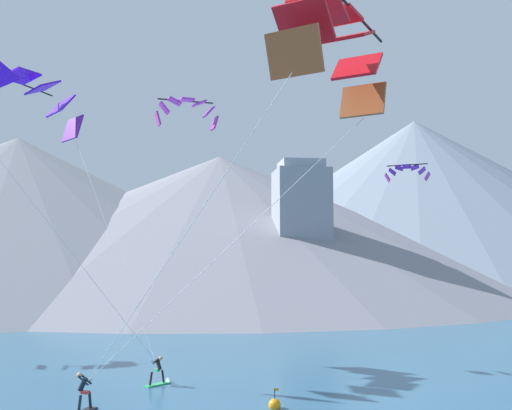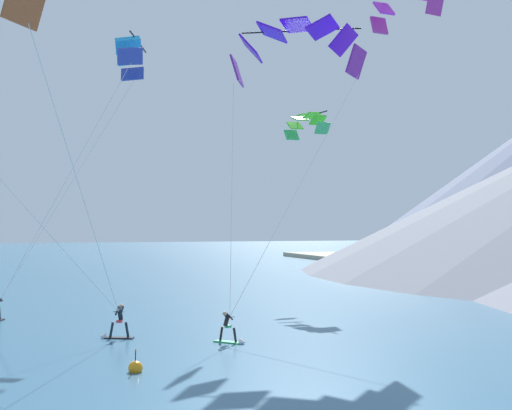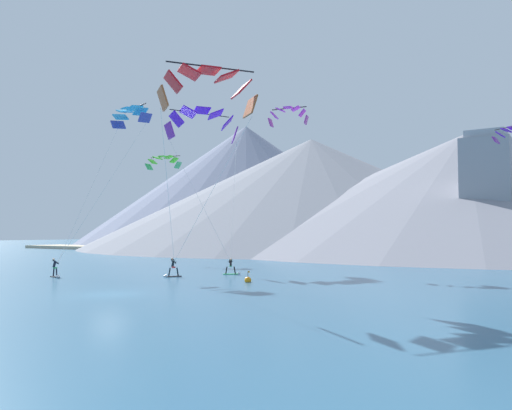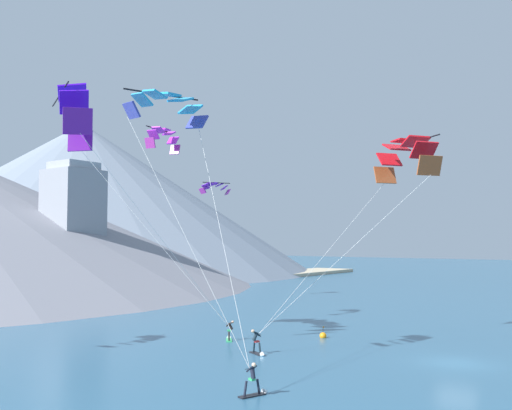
% 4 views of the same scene
% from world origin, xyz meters
% --- Properties ---
extents(ground_plane, '(400.00, 400.00, 0.00)m').
position_xyz_m(ground_plane, '(0.00, 0.00, 0.00)').
color(ground_plane, '#2D5B7A').
extents(kitesurfer_near_lead, '(1.78, 0.91, 1.77)m').
position_xyz_m(kitesurfer_near_lead, '(-13.58, 5.77, 0.53)').
color(kitesurfer_near_lead, black).
rests_on(kitesurfer_near_lead, ground).
extents(kitesurfer_near_trail, '(1.08, 1.75, 1.78)m').
position_xyz_m(kitesurfer_near_trail, '(-5.21, 11.72, 0.55)').
color(kitesurfer_near_trail, black).
rests_on(kitesurfer_near_trail, ground).
extents(kitesurfer_mid_center, '(1.59, 1.42, 1.62)m').
position_xyz_m(kitesurfer_mid_center, '(-1.97, 16.83, 0.44)').
color(kitesurfer_mid_center, '#33B266').
rests_on(kitesurfer_mid_center, ground).
extents(parafoil_kite_near_lead, '(5.64, 8.74, 15.62)m').
position_xyz_m(parafoil_kite_near_lead, '(-12.46, 13.32, 16.07)').
color(parafoil_kite_near_lead, '#3641A7').
extents(parafoil_kite_near_trail, '(12.09, 10.39, 14.09)m').
position_xyz_m(parafoil_kite_near_trail, '(4.31, 4.74, 14.28)').
color(parafoil_kite_near_trail, '#A14B24').
extents(parafoil_kite_mid_center, '(12.44, 11.30, 17.66)m').
position_xyz_m(parafoil_kite_mid_center, '(-11.42, 23.88, 17.31)').
color(parafoil_kite_mid_center, '#6A1B9A').
extents(parafoil_kite_distant_high_outer, '(4.57, 1.90, 2.09)m').
position_xyz_m(parafoil_kite_distant_high_outer, '(-0.70, 25.64, 17.18)').
color(parafoil_kite_distant_high_outer, '#AC2F9C').
extents(parafoil_kite_distant_mid_solo, '(4.32, 2.73, 1.59)m').
position_xyz_m(parafoil_kite_distant_mid_solo, '(20.45, 37.41, 14.84)').
color(parafoil_kite_distant_mid_solo, purple).
extents(race_marker_buoy, '(0.56, 0.56, 1.02)m').
position_xyz_m(race_marker_buoy, '(3.27, 11.43, 0.16)').
color(race_marker_buoy, orange).
rests_on(race_marker_buoy, ground).
extents(shore_building_harbour_front, '(6.82, 6.44, 5.88)m').
position_xyz_m(shore_building_harbour_front, '(15.06, 58.18, 2.95)').
color(shore_building_harbour_front, '#A89E8E').
rests_on(shore_building_harbour_front, ground).
extents(shore_building_quay_east, '(8.06, 5.71, 6.84)m').
position_xyz_m(shore_building_quay_east, '(6.02, 61.06, 3.43)').
color(shore_building_quay_east, beige).
rests_on(shore_building_quay_east, ground).
extents(highrise_tower, '(7.00, 7.00, 19.35)m').
position_xyz_m(highrise_tower, '(14.87, 60.21, 9.47)').
color(highrise_tower, gray).
rests_on(highrise_tower, ground).
extents(mountain_peak_east_shoulder, '(113.51, 113.51, 36.75)m').
position_xyz_m(mountain_peak_east_shoulder, '(50.83, 106.48, 18.37)').
color(mountain_peak_east_shoulder, gray).
rests_on(mountain_peak_east_shoulder, ground).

